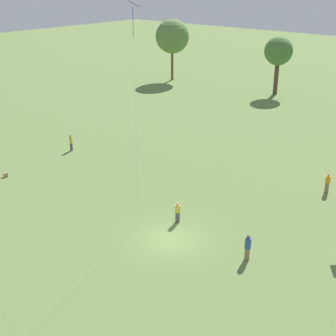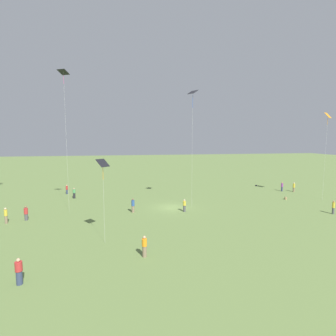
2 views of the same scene
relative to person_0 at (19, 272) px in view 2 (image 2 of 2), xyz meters
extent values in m
plane|color=olive|center=(-13.73, -17.12, -0.88)|extent=(240.00, 240.00, 0.00)
cylinder|color=#333D5B|center=(0.00, 0.00, -0.41)|extent=(0.47, 0.47, 0.93)
cylinder|color=#B72D2D|center=(0.00, 0.00, 0.36)|extent=(0.55, 0.55, 0.63)
sphere|color=tan|center=(0.00, 0.00, 0.80)|extent=(0.24, 0.24, 0.24)
cylinder|color=#4C4C51|center=(4.26, -14.73, -0.50)|extent=(0.47, 0.47, 0.75)
cylinder|color=#B72D2D|center=(4.26, -14.73, 0.23)|extent=(0.55, 0.55, 0.71)
sphere|color=brown|center=(4.26, -14.73, 0.70)|extent=(0.24, 0.24, 0.24)
cylinder|color=#4C4C51|center=(-14.95, -14.79, -0.46)|extent=(0.45, 0.45, 0.83)
cylinder|color=gold|center=(-14.95, -14.79, 0.24)|extent=(0.53, 0.53, 0.57)
sphere|color=beige|center=(-14.95, -14.79, 0.65)|extent=(0.24, 0.24, 0.24)
cylinder|color=#847056|center=(-8.48, -2.52, -0.42)|extent=(0.47, 0.47, 0.91)
cylinder|color=orange|center=(-8.48, -2.52, 0.34)|extent=(0.55, 0.55, 0.61)
sphere|color=tan|center=(-8.48, -2.52, 0.76)|extent=(0.24, 0.24, 0.24)
cylinder|color=#232328|center=(0.57, -25.63, -0.43)|extent=(0.50, 0.50, 0.89)
cylinder|color=#4C9956|center=(0.57, -25.63, 0.30)|extent=(0.58, 0.58, 0.57)
sphere|color=tan|center=(0.57, -25.63, 0.70)|extent=(0.24, 0.24, 0.24)
cylinder|color=#847056|center=(-37.66, -23.78, -0.49)|extent=(0.43, 0.43, 0.77)
cylinder|color=gold|center=(-37.66, -23.78, 0.24)|extent=(0.50, 0.50, 0.70)
sphere|color=beige|center=(-37.66, -23.78, 0.71)|extent=(0.24, 0.24, 0.24)
cylinder|color=#847056|center=(6.10, -13.90, -0.44)|extent=(0.42, 0.42, 0.87)
cylinder|color=gold|center=(6.10, -13.90, 0.35)|extent=(0.49, 0.49, 0.70)
sphere|color=beige|center=(6.10, -13.90, 0.82)|extent=(0.24, 0.24, 0.24)
cylinder|color=#333D5B|center=(2.36, -29.33, -0.49)|extent=(0.41, 0.41, 0.79)
cylinder|color=#B72D2D|center=(2.36, -29.33, 0.21)|extent=(0.48, 0.48, 0.61)
sphere|color=tan|center=(2.36, -29.33, 0.63)|extent=(0.24, 0.24, 0.24)
cylinder|color=#847056|center=(-8.29, -15.70, -0.44)|extent=(0.48, 0.48, 0.87)
cylinder|color=#2D5193|center=(-8.29, -15.70, 0.37)|extent=(0.56, 0.56, 0.75)
sphere|color=brown|center=(-8.29, -15.70, 0.86)|extent=(0.24, 0.24, 0.24)
cylinder|color=#4C4C51|center=(-33.31, -10.21, -0.47)|extent=(0.31, 0.31, 0.82)
cylinder|color=gold|center=(-33.31, -10.21, 0.29)|extent=(0.37, 0.37, 0.70)
sphere|color=#A87A56|center=(-33.31, -10.21, 0.76)|extent=(0.24, 0.24, 0.24)
cylinder|color=#333D5B|center=(-35.86, -24.64, -0.48)|extent=(0.40, 0.40, 0.79)
cylinder|color=purple|center=(-35.86, -24.64, 0.24)|extent=(0.47, 0.47, 0.66)
sphere|color=#A87A56|center=(-35.86, -24.64, 0.69)|extent=(0.24, 0.24, 0.24)
cube|color=black|center=(-5.18, -6.05, 6.53)|extent=(1.27, 1.28, 0.68)
cylinder|color=orange|center=(-5.18, -6.05, 5.62)|extent=(0.04, 0.04, 1.20)
cylinder|color=silver|center=(-5.18, -6.05, 2.82)|extent=(0.01, 0.01, 7.41)
cube|color=orange|center=(-38.24, -17.61, 12.24)|extent=(1.33, 1.20, 0.86)
cylinder|color=orange|center=(-38.24, -17.61, 11.34)|extent=(0.04, 0.04, 1.15)
cylinder|color=silver|center=(-38.24, -17.61, 5.68)|extent=(0.01, 0.01, 13.12)
cube|color=black|center=(-0.04, -17.64, 16.92)|extent=(1.50, 1.47, 0.47)
cylinder|color=#E54C99|center=(-0.04, -17.64, 16.03)|extent=(0.04, 0.04, 1.10)
cylinder|color=silver|center=(-0.04, -17.64, 8.02)|extent=(0.01, 0.01, 17.80)
cube|color=black|center=(-16.65, -17.28, 14.96)|extent=(1.53, 1.57, 0.59)
cylinder|color=blue|center=(-16.65, -17.28, 13.75)|extent=(0.04, 0.04, 1.71)
cylinder|color=silver|center=(-16.65, -17.28, 7.04)|extent=(0.01, 0.01, 15.84)
cube|color=#A58459|center=(-32.43, -18.59, -0.68)|extent=(0.33, 0.43, 0.39)
cube|color=#262628|center=(-33.89, -30.26, -0.75)|extent=(0.37, 0.36, 0.25)
camera|label=1|loc=(4.72, -38.93, 16.60)|focal=50.00mm
camera|label=2|loc=(-6.58, 17.82, 8.66)|focal=28.00mm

